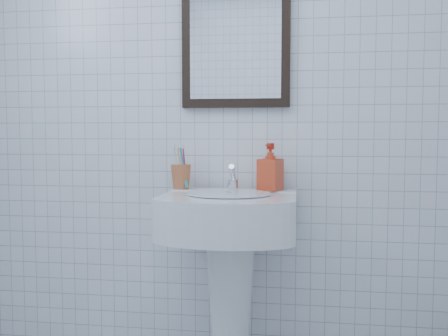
# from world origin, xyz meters

# --- Properties ---
(wall_back) EXTENTS (2.20, 0.02, 2.50)m
(wall_back) POSITION_xyz_m (0.00, 1.20, 1.25)
(wall_back) COLOR white
(wall_back) RESTS_ON ground
(washbasin) EXTENTS (0.57, 0.42, 0.87)m
(washbasin) POSITION_xyz_m (0.13, 0.99, 0.59)
(washbasin) COLOR white
(washbasin) RESTS_ON ground
(faucet) EXTENTS (0.05, 0.11, 0.12)m
(faucet) POSITION_xyz_m (0.13, 1.09, 0.91)
(faucet) COLOR silver
(faucet) RESTS_ON washbasin
(toothbrush_cup) EXTENTS (0.11, 0.11, 0.11)m
(toothbrush_cup) POSITION_xyz_m (-0.11, 1.10, 0.92)
(toothbrush_cup) COLOR #BD6237
(toothbrush_cup) RESTS_ON washbasin
(soap_dispenser) EXTENTS (0.12, 0.12, 0.21)m
(soap_dispenser) POSITION_xyz_m (0.29, 1.11, 0.97)
(soap_dispenser) COLOR red
(soap_dispenser) RESTS_ON washbasin
(wall_mirror) EXTENTS (0.50, 0.04, 0.62)m
(wall_mirror) POSITION_xyz_m (0.13, 1.18, 1.55)
(wall_mirror) COLOR black
(wall_mirror) RESTS_ON wall_back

